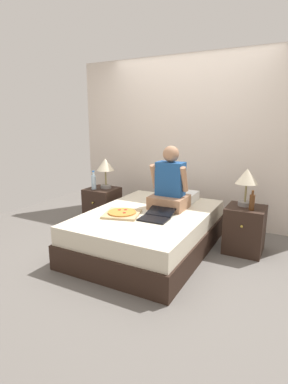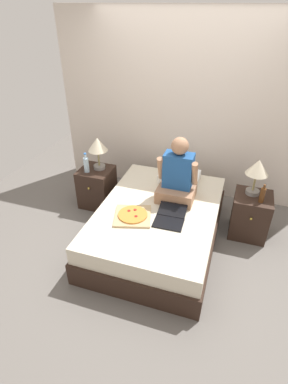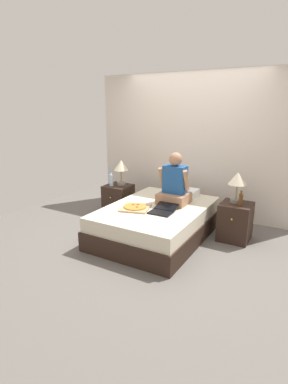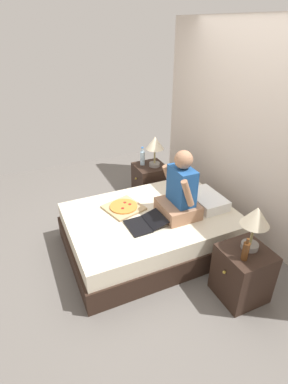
{
  "view_description": "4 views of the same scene",
  "coord_description": "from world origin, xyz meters",
  "px_view_note": "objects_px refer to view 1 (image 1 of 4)",
  "views": [
    {
      "loc": [
        1.58,
        -3.08,
        1.57
      ],
      "look_at": [
        -0.06,
        -0.02,
        0.73
      ],
      "focal_mm": 28.0,
      "sensor_mm": 36.0,
      "label": 1
    },
    {
      "loc": [
        0.74,
        -2.74,
        2.53
      ],
      "look_at": [
        -0.1,
        -0.23,
        0.82
      ],
      "focal_mm": 28.0,
      "sensor_mm": 36.0,
      "label": 2
    },
    {
      "loc": [
        1.96,
        -3.75,
        1.9
      ],
      "look_at": [
        -0.13,
        -0.17,
        0.73
      ],
      "focal_mm": 28.0,
      "sensor_mm": 36.0,
      "label": 3
    },
    {
      "loc": [
        2.6,
        -1.27,
        2.41
      ],
      "look_at": [
        -0.1,
        -0.05,
        0.73
      ],
      "focal_mm": 28.0,
      "sensor_mm": 36.0,
      "label": 4
    }
  ],
  "objects_px": {
    "water_bottle": "(94,182)",
    "beer_bottle": "(252,202)",
    "pizza_box": "(122,213)",
    "laptop": "(156,217)",
    "lamp_on_right_nightstand": "(247,179)",
    "nightstand_right": "(245,229)",
    "person_seated": "(170,186)",
    "nightstand_left": "(103,206)",
    "lamp_on_left_nightstand": "(105,167)",
    "bed": "(149,231)"
  },
  "relations": [
    {
      "from": "laptop",
      "to": "lamp_on_right_nightstand",
      "type": "bearing_deg",
      "value": 40.46
    },
    {
      "from": "bed",
      "to": "pizza_box",
      "type": "distance_m",
      "value": 0.43
    },
    {
      "from": "lamp_on_left_nightstand",
      "to": "lamp_on_right_nightstand",
      "type": "xyz_separation_m",
      "value": [
        2.02,
        0.0,
        0.0
      ]
    },
    {
      "from": "beer_bottle",
      "to": "laptop",
      "type": "relative_size",
      "value": 0.54
    },
    {
      "from": "nightstand_left",
      "to": "lamp_on_left_nightstand",
      "type": "bearing_deg",
      "value": 51.37
    },
    {
      "from": "person_seated",
      "to": "pizza_box",
      "type": "distance_m",
      "value": 0.71
    },
    {
      "from": "lamp_on_left_nightstand",
      "to": "nightstand_right",
      "type": "height_order",
      "value": "lamp_on_left_nightstand"
    },
    {
      "from": "nightstand_left",
      "to": "beer_bottle",
      "type": "relative_size",
      "value": 2.44
    },
    {
      "from": "nightstand_left",
      "to": "lamp_on_left_nightstand",
      "type": "relative_size",
      "value": 1.25
    },
    {
      "from": "person_seated",
      "to": "beer_bottle",
      "type": "bearing_deg",
      "value": 6.03
    },
    {
      "from": "nightstand_left",
      "to": "pizza_box",
      "type": "bearing_deg",
      "value": -42.02
    },
    {
      "from": "pizza_box",
      "to": "lamp_on_right_nightstand",
      "type": "bearing_deg",
      "value": 32.41
    },
    {
      "from": "water_bottle",
      "to": "nightstand_right",
      "type": "relative_size",
      "value": 0.49
    },
    {
      "from": "nightstand_left",
      "to": "beer_bottle",
      "type": "xyz_separation_m",
      "value": [
        2.16,
        -0.1,
        0.38
      ]
    },
    {
      "from": "person_seated",
      "to": "laptop",
      "type": "xyz_separation_m",
      "value": [
        0.04,
        -0.46,
        -0.27
      ]
    },
    {
      "from": "water_bottle",
      "to": "lamp_on_right_nightstand",
      "type": "height_order",
      "value": "lamp_on_right_nightstand"
    },
    {
      "from": "water_bottle",
      "to": "beer_bottle",
      "type": "xyz_separation_m",
      "value": [
        2.24,
        -0.01,
        -0.02
      ]
    },
    {
      "from": "person_seated",
      "to": "laptop",
      "type": "relative_size",
      "value": 1.84
    },
    {
      "from": "beer_bottle",
      "to": "nightstand_left",
      "type": "bearing_deg",
      "value": 177.36
    },
    {
      "from": "lamp_on_right_nightstand",
      "to": "laptop",
      "type": "xyz_separation_m",
      "value": [
        -0.84,
        -0.71,
        -0.39
      ]
    },
    {
      "from": "lamp_on_left_nightstand",
      "to": "water_bottle",
      "type": "distance_m",
      "value": 0.28
    },
    {
      "from": "lamp_on_right_nightstand",
      "to": "beer_bottle",
      "type": "xyz_separation_m",
      "value": [
        0.1,
        -0.15,
        -0.23
      ]
    },
    {
      "from": "nightstand_left",
      "to": "person_seated",
      "type": "bearing_deg",
      "value": -9.65
    },
    {
      "from": "water_bottle",
      "to": "lamp_on_right_nightstand",
      "type": "bearing_deg",
      "value": 3.73
    },
    {
      "from": "beer_bottle",
      "to": "laptop",
      "type": "distance_m",
      "value": 1.1
    },
    {
      "from": "nightstand_right",
      "to": "water_bottle",
      "type": "bearing_deg",
      "value": -177.63
    },
    {
      "from": "water_bottle",
      "to": "lamp_on_right_nightstand",
      "type": "distance_m",
      "value": 2.16
    },
    {
      "from": "water_bottle",
      "to": "pizza_box",
      "type": "bearing_deg",
      "value": -35.8
    },
    {
      "from": "pizza_box",
      "to": "bed",
      "type": "bearing_deg",
      "value": 48.12
    },
    {
      "from": "nightstand_right",
      "to": "person_seated",
      "type": "xyz_separation_m",
      "value": [
        -0.9,
        -0.2,
        0.49
      ]
    },
    {
      "from": "nightstand_left",
      "to": "lamp_on_left_nightstand",
      "type": "distance_m",
      "value": 0.61
    },
    {
      "from": "nightstand_left",
      "to": "laptop",
      "type": "bearing_deg",
      "value": -28.4
    },
    {
      "from": "lamp_on_right_nightstand",
      "to": "pizza_box",
      "type": "bearing_deg",
      "value": -147.59
    },
    {
      "from": "bed",
      "to": "nightstand_left",
      "type": "bearing_deg",
      "value": 155.06
    },
    {
      "from": "nightstand_left",
      "to": "nightstand_right",
      "type": "distance_m",
      "value": 2.09
    },
    {
      "from": "nightstand_left",
      "to": "water_bottle",
      "type": "xyz_separation_m",
      "value": [
        -0.08,
        -0.09,
        0.39
      ]
    },
    {
      "from": "lamp_on_right_nightstand",
      "to": "pizza_box",
      "type": "height_order",
      "value": "lamp_on_right_nightstand"
    },
    {
      "from": "bed",
      "to": "water_bottle",
      "type": "xyz_separation_m",
      "value": [
        -1.13,
        0.4,
        0.44
      ]
    },
    {
      "from": "lamp_on_left_nightstand",
      "to": "bed",
      "type": "bearing_deg",
      "value": -28.07
    },
    {
      "from": "beer_bottle",
      "to": "person_seated",
      "type": "xyz_separation_m",
      "value": [
        -0.97,
        -0.1,
        0.11
      ]
    },
    {
      "from": "lamp_on_right_nightstand",
      "to": "nightstand_right",
      "type": "bearing_deg",
      "value": -59.07
    },
    {
      "from": "lamp_on_left_nightstand",
      "to": "laptop",
      "type": "bearing_deg",
      "value": -31.01
    },
    {
      "from": "lamp_on_right_nightstand",
      "to": "pizza_box",
      "type": "distance_m",
      "value": 1.52
    },
    {
      "from": "lamp_on_right_nightstand",
      "to": "person_seated",
      "type": "relative_size",
      "value": 0.58
    },
    {
      "from": "lamp_on_right_nightstand",
      "to": "laptop",
      "type": "relative_size",
      "value": 1.06
    },
    {
      "from": "lamp_on_right_nightstand",
      "to": "beer_bottle",
      "type": "bearing_deg",
      "value": -56.31
    },
    {
      "from": "person_seated",
      "to": "lamp_on_left_nightstand",
      "type": "bearing_deg",
      "value": 167.62
    },
    {
      "from": "lamp_on_left_nightstand",
      "to": "pizza_box",
      "type": "relative_size",
      "value": 0.91
    },
    {
      "from": "bed",
      "to": "beer_bottle",
      "type": "height_order",
      "value": "beer_bottle"
    },
    {
      "from": "water_bottle",
      "to": "laptop",
      "type": "bearing_deg",
      "value": -23.69
    }
  ]
}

